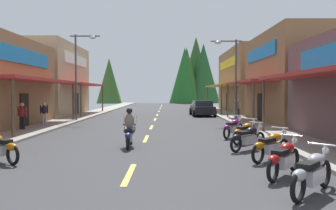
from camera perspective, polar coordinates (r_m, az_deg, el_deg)
The scene contains 22 objects.
ground at distance 25.97m, azimuth -2.48°, elevation -2.72°, with size 10.79×80.80×0.10m, color #38383A.
sidewalk_left at distance 27.02m, azimuth -16.48°, elevation -2.39°, with size 2.29×80.80×0.12m, color gray.
sidewalk_right at distance 26.52m, azimuth 11.80°, elevation -2.43°, with size 2.29×80.80×0.12m, color #9E9991.
centerline_dashes at distance 29.67m, azimuth -2.19°, elevation -2.00°, with size 0.16×56.16×0.01m.
storefront_left_far at distance 34.35m, azimuth -22.57°, elevation 3.95°, with size 10.52×10.42×6.66m.
storefront_right_middle at distance 26.33m, azimuth 23.71°, elevation 4.20°, with size 9.85×9.90×6.36m.
storefront_right_far at distance 38.84m, azimuth 15.48°, elevation 3.96°, with size 9.50×13.24×6.85m.
streetlamp_left at distance 25.73m, azimuth -14.91°, elevation 6.56°, with size 2.19×0.30×6.41m.
streetlamp_right at distance 24.01m, azimuth 10.45°, elevation 6.16°, with size 2.19×0.30×5.85m.
motorcycle_parked_right_0 at distance 7.82m, azimuth 23.11°, elevation -10.46°, with size 1.54×1.62×1.04m.
motorcycle_parked_right_1 at distance 9.20m, azimuth 18.90°, elevation -8.51°, with size 1.43×1.72×1.04m.
motorcycle_parked_right_2 at distance 11.17m, azimuth 16.89°, elevation -6.60°, with size 1.65×1.51×1.04m.
motorcycle_parked_right_3 at distance 12.91m, azimuth 13.24°, elevation -5.38°, with size 1.67×1.49×1.04m.
motorcycle_parked_right_4 at distance 14.62m, azimuth 12.79°, elevation -4.49°, with size 1.45×1.71×1.04m.
motorcycle_parked_right_5 at distance 16.38m, azimuth 10.85°, elevation -3.76°, with size 1.33×1.80×1.04m.
rider_cruising_lead at distance 13.35m, azimuth -6.76°, elevation -4.37°, with size 0.60×2.14×1.57m.
pedestrian_by_shop at distance 28.76m, azimuth 11.55°, elevation -0.36°, with size 0.57×0.29×1.59m.
pedestrian_browsing at distance 22.87m, azimuth -20.55°, elevation -1.17°, with size 0.43×0.47×1.55m.
pedestrian_waiting at distance 24.64m, azimuth 11.27°, elevation -0.54°, with size 0.38×0.53×1.74m.
pedestrian_strolling at distance 20.23m, azimuth -23.77°, elevation -1.55°, with size 0.56×0.34×1.60m.
parked_car_curbside at distance 31.02m, azimuth 5.65°, elevation -0.57°, with size 2.19×4.36×1.40m.
treeline_backdrop at distance 68.21m, azimuth 3.00°, elevation 5.40°, with size 24.36×11.62×13.81m.
Camera 1 is at (1.03, -0.46, 2.18)m, focal length 35.82 mm.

